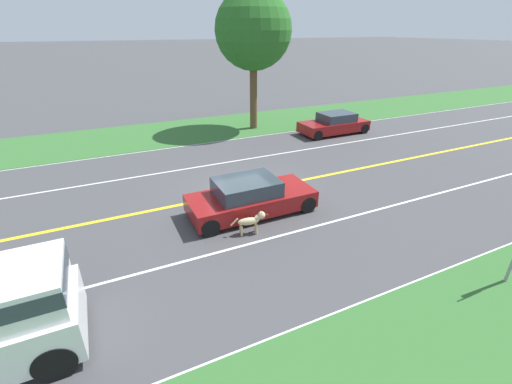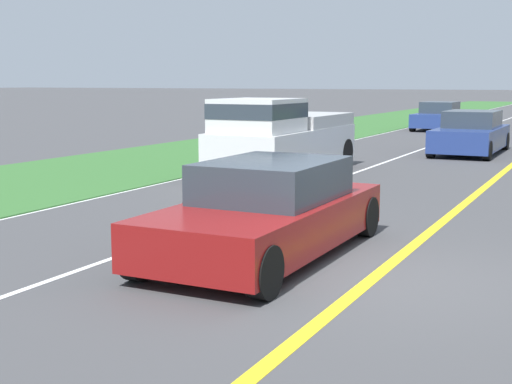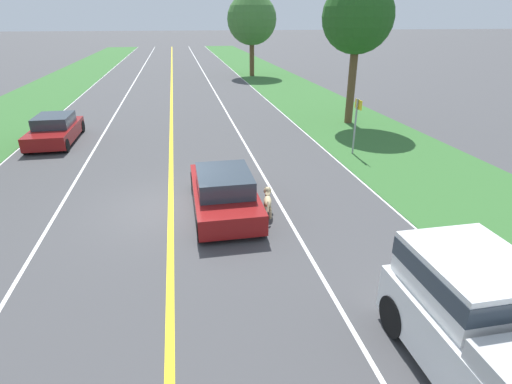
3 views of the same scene
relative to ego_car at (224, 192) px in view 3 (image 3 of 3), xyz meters
The scene contains 12 objects.
ground_plane 1.84m from the ego_car, 165.73° to the left, with size 400.00×400.00×0.00m, color #424244.
centre_divider_line 1.84m from the ego_car, 165.73° to the left, with size 0.18×160.00×0.01m, color yellow.
lane_edge_line_right 5.37m from the ego_car, ahead, with size 0.14×160.00×0.01m, color white.
lane_dash_same_dir 1.96m from the ego_car, 13.24° to the left, with size 0.10×160.00×0.01m, color white.
lane_dash_oncoming 5.23m from the ego_car, behind, with size 0.10×160.00×0.01m, color white.
grass_verge_right 8.35m from the ego_car, ahead, with size 6.00×160.00×0.03m, color #33662D.
ego_car is the anchor object (origin of this frame).
dog 1.39m from the ego_car, 21.87° to the right, with size 0.41×1.25×0.78m.
oncoming_car 11.57m from the ego_car, 128.33° to the left, with size 1.89×4.33×1.29m.
roadside_tree_right_near 13.98m from the ego_car, 50.06° to the left, with size 3.76×3.76×7.52m.
roadside_tree_right_far 32.35m from the ego_car, 78.05° to the left, with size 4.93×4.93×7.95m.
street_sign 7.84m from the ego_car, 35.82° to the left, with size 0.11×0.64×2.45m.
Camera 3 is at (0.50, -11.79, 5.58)m, focal length 28.00 mm.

